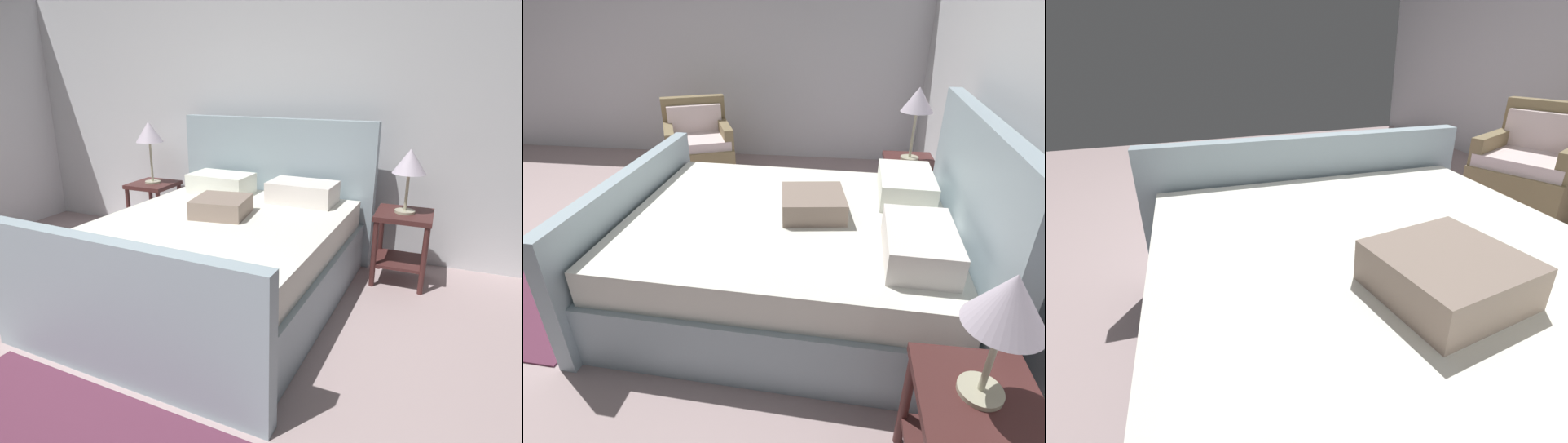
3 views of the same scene
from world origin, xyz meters
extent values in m
cube|color=#B39A9B|center=(0.00, 0.00, -0.01)|extent=(5.54, 6.27, 0.02)
cube|color=silver|center=(0.00, 3.19, 1.28)|extent=(5.66, 0.12, 2.56)
cube|color=silver|center=(-2.83, 0.00, 1.28)|extent=(0.12, 6.39, 2.56)
cube|color=#99AEB8|center=(0.18, 1.83, 0.20)|extent=(1.86, 2.17, 0.40)
cube|color=#99AEB8|center=(0.23, 2.93, 0.65)|extent=(1.90, 0.18, 1.29)
cube|color=#99AEB8|center=(0.14, 0.74, 0.42)|extent=(1.90, 0.18, 0.85)
cube|color=white|center=(0.18, 1.83, 0.51)|extent=(1.78, 2.11, 0.22)
cube|color=white|center=(-0.19, 2.62, 0.71)|extent=(0.57, 0.38, 0.18)
cube|color=white|center=(0.61, 2.59, 0.71)|extent=(0.57, 0.38, 0.18)
cube|color=gray|center=(0.15, 1.99, 0.69)|extent=(0.45, 0.45, 0.14)
cube|color=#482322|center=(1.45, 2.68, 0.58)|extent=(0.44, 0.44, 0.04)
cylinder|color=#482322|center=(1.26, 2.49, 0.28)|extent=(0.04, 0.04, 0.56)
cylinder|color=#482322|center=(1.26, 2.87, 0.28)|extent=(0.04, 0.04, 0.56)
cylinder|color=#B7B293|center=(1.45, 2.68, 0.61)|extent=(0.16, 0.16, 0.02)
cylinder|color=#B7B293|center=(1.45, 2.68, 0.77)|extent=(0.02, 0.02, 0.30)
cone|color=silver|center=(1.45, 2.68, 1.02)|extent=(0.26, 0.26, 0.19)
cube|color=#482322|center=(-1.09, 2.78, 0.58)|extent=(0.44, 0.44, 0.04)
cube|color=#482322|center=(-1.09, 2.78, 0.18)|extent=(0.40, 0.40, 0.02)
cylinder|color=#482322|center=(-1.28, 2.59, 0.28)|extent=(0.04, 0.04, 0.56)
cylinder|color=#482322|center=(-0.90, 2.59, 0.28)|extent=(0.04, 0.04, 0.56)
cylinder|color=#482322|center=(-1.28, 2.97, 0.28)|extent=(0.04, 0.04, 0.56)
cylinder|color=#482322|center=(-0.90, 2.97, 0.28)|extent=(0.04, 0.04, 0.56)
cylinder|color=#B7B293|center=(-1.09, 2.78, 0.61)|extent=(0.16, 0.16, 0.02)
cylinder|color=#B7B293|center=(-1.09, 2.78, 0.82)|extent=(0.02, 0.02, 0.40)
cone|color=silver|center=(-1.09, 2.78, 1.13)|extent=(0.27, 0.27, 0.20)
cube|color=olive|center=(-1.81, 0.56, 0.21)|extent=(0.95, 0.95, 0.42)
cube|color=silver|center=(-1.81, 0.56, 0.47)|extent=(0.87, 0.87, 0.10)
cube|color=olive|center=(-2.09, 0.43, 0.66)|extent=(0.40, 0.71, 0.48)
cube|color=silver|center=(-2.01, 0.47, 0.64)|extent=(0.34, 0.60, 0.36)
cube|color=olive|center=(-1.68, 0.27, 0.53)|extent=(0.63, 0.35, 0.22)
cube|color=olive|center=(-1.93, 0.84, 0.53)|extent=(0.63, 0.35, 0.22)
cube|color=#5E2D43|center=(0.18, 0.13, 0.01)|extent=(1.77, 1.07, 0.01)
camera|label=1|loc=(1.68, -0.85, 1.61)|focal=29.72mm
camera|label=2|loc=(2.52, 2.12, 1.82)|focal=27.81mm
camera|label=3|loc=(0.87, 2.78, 1.33)|focal=26.46mm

